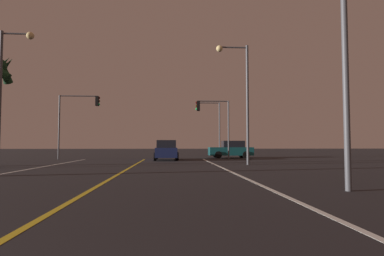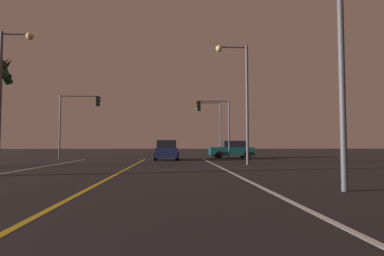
{
  "view_description": "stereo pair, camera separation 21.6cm",
  "coord_description": "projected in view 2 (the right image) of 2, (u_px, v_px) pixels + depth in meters",
  "views": [
    {
      "loc": [
        2.33,
        -0.13,
        1.34
      ],
      "look_at": [
        3.98,
        24.48,
        2.61
      ],
      "focal_mm": 29.87,
      "sensor_mm": 36.0,
      "label": 1
    },
    {
      "loc": [
        2.55,
        -0.13,
        1.34
      ],
      "look_at": [
        3.98,
        24.48,
        2.61
      ],
      "focal_mm": 29.87,
      "sensor_mm": 36.0,
      "label": 2
    }
  ],
  "objects": [
    {
      "name": "street_lamp_left_mid",
      "position": [
        8.0,
        81.0,
        18.39
      ],
      "size": [
        1.91,
        0.44,
        7.91
      ],
      "color": "#4C4C51",
      "rests_on": "ground"
    },
    {
      "name": "lane_center_divider",
      "position": [
        102.0,
        182.0,
        11.34
      ],
      "size": [
        0.16,
        34.92,
        0.01
      ],
      "primitive_type": "cube",
      "color": "gold",
      "rests_on": "ground"
    },
    {
      "name": "lane_edge_right",
      "position": [
        249.0,
        181.0,
        11.65
      ],
      "size": [
        0.16,
        34.92,
        0.01
      ],
      "primitive_type": "cube",
      "color": "silver",
      "rests_on": "ground"
    },
    {
      "name": "street_lamp_right_far",
      "position": [
        240.0,
        88.0,
        21.19
      ],
      "size": [
        2.18,
        0.44,
        7.98
      ],
      "rotation": [
        0.0,
        0.0,
        3.14
      ],
      "color": "#4C4C51",
      "rests_on": "ground"
    },
    {
      "name": "traffic_light_far_right",
      "position": [
        210.0,
        117.0,
        35.34
      ],
      "size": [
        2.67,
        0.36,
        6.0
      ],
      "rotation": [
        0.0,
        0.0,
        3.14
      ],
      "color": "#4C4C51",
      "rests_on": "ground"
    },
    {
      "name": "traffic_light_near_left",
      "position": [
        79.0,
        112.0,
        29.12
      ],
      "size": [
        3.69,
        0.36,
        5.81
      ],
      "color": "#4C4C51",
      "rests_on": "ground"
    },
    {
      "name": "car_ahead_far",
      "position": [
        167.0,
        150.0,
        27.44
      ],
      "size": [
        2.02,
        4.3,
        1.7
      ],
      "rotation": [
        0.0,
        0.0,
        1.57
      ],
      "color": "black",
      "rests_on": "ground"
    },
    {
      "name": "street_lamp_right_near",
      "position": [
        319.0,
        27.0,
        9.3
      ],
      "size": [
        2.61,
        0.44,
        7.36
      ],
      "rotation": [
        0.0,
        0.0,
        3.14
      ],
      "color": "#4C4C51",
      "rests_on": "ground"
    },
    {
      "name": "car_crossing_side",
      "position": [
        232.0,
        150.0,
        31.66
      ],
      "size": [
        4.3,
        2.02,
        1.7
      ],
      "rotation": [
        0.0,
        0.0,
        3.14
      ],
      "color": "black",
      "rests_on": "ground"
    },
    {
      "name": "traffic_light_near_right",
      "position": [
        213.0,
        115.0,
        29.82
      ],
      "size": [
        3.17,
        0.36,
        5.45
      ],
      "rotation": [
        0.0,
        0.0,
        3.14
      ],
      "color": "#4C4C51",
      "rests_on": "ground"
    }
  ]
}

